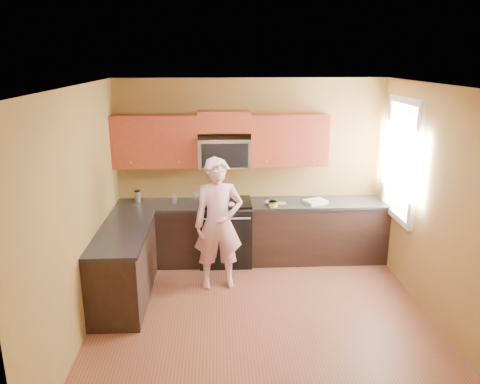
{
  "coord_description": "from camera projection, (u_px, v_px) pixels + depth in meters",
  "views": [
    {
      "loc": [
        -0.51,
        -4.83,
        3.0
      ],
      "look_at": [
        -0.2,
        1.3,
        1.2
      ],
      "focal_mm": 34.81,
      "sensor_mm": 36.0,
      "label": 1
    }
  ],
  "objects": [
    {
      "name": "countertop_back",
      "position": [
        252.0,
        204.0,
        6.86
      ],
      "size": [
        4.0,
        0.62,
        0.04
      ],
      "primitive_type": "cube",
      "color": "black",
      "rests_on": "cabinet_back_run"
    },
    {
      "name": "cabinet_back_run",
      "position": [
        252.0,
        233.0,
        7.0
      ],
      "size": [
        4.0,
        0.6,
        0.88
      ],
      "primitive_type": "cube",
      "color": "black",
      "rests_on": "floor"
    },
    {
      "name": "woman",
      "position": [
        218.0,
        224.0,
        6.09
      ],
      "size": [
        0.68,
        0.49,
        1.77
      ],
      "primitive_type": "imported",
      "rotation": [
        0.0,
        0.0,
        0.1
      ],
      "color": "pink",
      "rests_on": "floor"
    },
    {
      "name": "napkin_a",
      "position": [
        231.0,
        204.0,
        6.67
      ],
      "size": [
        0.14,
        0.15,
        0.06
      ],
      "primitive_type": "ellipsoid",
      "rotation": [
        0.0,
        0.0,
        -0.34
      ],
      "color": "silver",
      "rests_on": "countertop_back"
    },
    {
      "name": "stove",
      "position": [
        225.0,
        232.0,
        6.94
      ],
      "size": [
        0.76,
        0.65,
        0.95
      ],
      "primitive_type": null,
      "color": "black",
      "rests_on": "floor"
    },
    {
      "name": "travel_mug",
      "position": [
        138.0,
        202.0,
        6.86
      ],
      "size": [
        0.09,
        0.09,
        0.19
      ],
      "primitive_type": null,
      "rotation": [
        0.0,
        0.0,
        -0.0
      ],
      "color": "silver",
      "rests_on": "countertop_back"
    },
    {
      "name": "wall_back",
      "position": [
        251.0,
        169.0,
        7.03
      ],
      "size": [
        4.0,
        0.0,
        4.0
      ],
      "primitive_type": "plane",
      "rotation": [
        1.57,
        0.0,
        0.0
      ],
      "color": "brown",
      "rests_on": "ground"
    },
    {
      "name": "wall_left",
      "position": [
        80.0,
        215.0,
        5.02
      ],
      "size": [
        0.0,
        4.0,
        4.0
      ],
      "primitive_type": "plane",
      "rotation": [
        1.57,
        0.0,
        1.57
      ],
      "color": "brown",
      "rests_on": "ground"
    },
    {
      "name": "ceiling",
      "position": [
        266.0,
        86.0,
        4.73
      ],
      "size": [
        4.0,
        4.0,
        0.0
      ],
      "primitive_type": "plane",
      "rotation": [
        3.14,
        0.0,
        0.0
      ],
      "color": "white",
      "rests_on": "ground"
    },
    {
      "name": "napkin_b",
      "position": [
        269.0,
        202.0,
        6.76
      ],
      "size": [
        0.16,
        0.17,
        0.07
      ],
      "primitive_type": "ellipsoid",
      "rotation": [
        0.0,
        0.0,
        -0.36
      ],
      "color": "silver",
      "rests_on": "countertop_back"
    },
    {
      "name": "window",
      "position": [
        401.0,
        160.0,
        6.27
      ],
      "size": [
        0.06,
        1.06,
        1.66
      ],
      "primitive_type": null,
      "color": "white",
      "rests_on": "wall_right"
    },
    {
      "name": "toast_slice",
      "position": [
        282.0,
        203.0,
        6.79
      ],
      "size": [
        0.13,
        0.13,
        0.01
      ],
      "primitive_type": "cube",
      "rotation": [
        0.0,
        0.0,
        -0.26
      ],
      "color": "#B27F47",
      "rests_on": "countertop_back"
    },
    {
      "name": "cabinet_left_run",
      "position": [
        124.0,
        267.0,
        5.86
      ],
      "size": [
        0.6,
        1.6,
        0.88
      ],
      "primitive_type": "cube",
      "color": "black",
      "rests_on": "floor"
    },
    {
      "name": "microwave",
      "position": [
        225.0,
        166.0,
        6.79
      ],
      "size": [
        0.76,
        0.4,
        0.42
      ],
      "primitive_type": null,
      "color": "silver",
      "rests_on": "wall_back"
    },
    {
      "name": "upper_cab_over_mw",
      "position": [
        224.0,
        121.0,
        6.64
      ],
      "size": [
        0.76,
        0.33,
        0.3
      ],
      "primitive_type": "cube",
      "color": "maroon",
      "rests_on": "wall_back"
    },
    {
      "name": "floor",
      "position": [
        262.0,
        320.0,
        5.49
      ],
      "size": [
        4.0,
        4.0,
        0.0
      ],
      "primitive_type": "plane",
      "color": "brown",
      "rests_on": "ground"
    },
    {
      "name": "dish_towel",
      "position": [
        316.0,
        202.0,
        6.81
      ],
      "size": [
        0.37,
        0.34,
        0.05
      ],
      "primitive_type": "cube",
      "rotation": [
        0.0,
        0.0,
        0.4
      ],
      "color": "white",
      "rests_on": "countertop_back"
    },
    {
      "name": "butter_tub",
      "position": [
        273.0,
        207.0,
        6.67
      ],
      "size": [
        0.18,
        0.18,
        0.1
      ],
      "primitive_type": null,
      "rotation": [
        0.0,
        0.0,
        0.37
      ],
      "color": "#FFBD43",
      "rests_on": "countertop_back"
    },
    {
      "name": "countertop_left",
      "position": [
        122.0,
        233.0,
        5.73
      ],
      "size": [
        0.62,
        1.6,
        0.04
      ],
      "primitive_type": "cube",
      "color": "black",
      "rests_on": "cabinet_left_run"
    },
    {
      "name": "glass_c",
      "position": [
        174.0,
        199.0,
        6.82
      ],
      "size": [
        0.08,
        0.08,
        0.12
      ],
      "primitive_type": "cylinder",
      "rotation": [
        0.0,
        0.0,
        -0.16
      ],
      "color": "silver",
      "rests_on": "countertop_back"
    },
    {
      "name": "wall_right",
      "position": [
        442.0,
        209.0,
        5.21
      ],
      "size": [
        0.0,
        4.0,
        4.0
      ],
      "primitive_type": "plane",
      "rotation": [
        1.57,
        0.0,
        -1.57
      ],
      "color": "brown",
      "rests_on": "ground"
    },
    {
      "name": "upper_cab_right",
      "position": [
        288.0,
        165.0,
        6.87
      ],
      "size": [
        1.12,
        0.33,
        0.75
      ],
      "primitive_type": null,
      "color": "maroon",
      "rests_on": "wall_back"
    },
    {
      "name": "frying_pan",
      "position": [
        219.0,
        206.0,
        6.58
      ],
      "size": [
        0.42,
        0.56,
        0.06
      ],
      "primitive_type": null,
      "rotation": [
        0.0,
        0.0,
        -0.31
      ],
      "color": "black",
      "rests_on": "stove"
    },
    {
      "name": "wall_front",
      "position": [
        293.0,
        305.0,
        3.19
      ],
      "size": [
        4.0,
        0.0,
        4.0
      ],
      "primitive_type": "plane",
      "rotation": [
        -1.57,
        0.0,
        0.0
      ],
      "color": "brown",
      "rests_on": "ground"
    },
    {
      "name": "glass_b",
      "position": [
        196.0,
        196.0,
        6.98
      ],
      "size": [
        0.08,
        0.08,
        0.12
      ],
      "primitive_type": "cylinder",
      "rotation": [
        0.0,
        0.0,
        0.16
      ],
      "color": "silver",
      "rests_on": "countertop_back"
    },
    {
      "name": "upper_cab_left",
      "position": [
        157.0,
        166.0,
        6.78
      ],
      "size": [
        1.22,
        0.33,
        0.75
      ],
      "primitive_type": null,
      "color": "maroon",
      "rests_on": "wall_back"
    }
  ]
}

